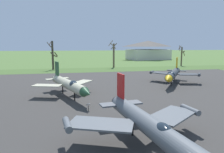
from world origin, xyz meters
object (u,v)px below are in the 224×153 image
(jet_fighter_front_left, at_px, (150,125))
(jet_fighter_rear_left, at_px, (173,74))
(info_placard_front_right, at_px, (88,106))
(visitor_building, at_px, (148,50))
(jet_fighter_front_right, at_px, (69,84))

(jet_fighter_front_left, distance_m, jet_fighter_rear_left, 27.84)
(info_placard_front_right, xyz_separation_m, visitor_building, (39.50, 83.41, 4.38))
(jet_fighter_front_left, xyz_separation_m, jet_fighter_rear_left, (14.31, 23.88, 0.04))
(jet_fighter_front_left, bearing_deg, visitor_building, 68.95)
(visitor_building, bearing_deg, jet_fighter_front_right, -118.58)
(info_placard_front_right, bearing_deg, jet_fighter_rear_left, 37.50)
(jet_fighter_front_right, xyz_separation_m, info_placard_front_right, (2.21, -6.86, -1.41))
(jet_fighter_front_right, xyz_separation_m, jet_fighter_rear_left, (19.97, 6.76, 0.06))
(jet_fighter_front_left, relative_size, visitor_building, 0.62)
(jet_fighter_rear_left, height_order, visitor_building, visitor_building)
(visitor_building, bearing_deg, jet_fighter_rear_left, -107.30)
(jet_fighter_rear_left, xyz_separation_m, visitor_building, (21.74, 69.79, 2.91))
(visitor_building, bearing_deg, info_placard_front_right, -115.34)
(jet_fighter_rear_left, relative_size, visitor_building, 0.56)
(jet_fighter_front_right, bearing_deg, jet_fighter_rear_left, 18.71)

